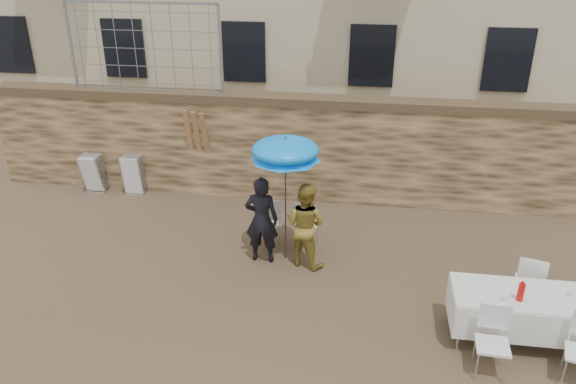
# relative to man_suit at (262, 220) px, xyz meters

# --- Properties ---
(ground) EXTENTS (80.00, 80.00, 0.00)m
(ground) POSITION_rel_man_suit_xyz_m (0.07, -2.30, -0.79)
(ground) COLOR brown
(ground) RESTS_ON ground
(stone_wall) EXTENTS (13.00, 0.50, 2.20)m
(stone_wall) POSITION_rel_man_suit_xyz_m (0.07, 2.70, 0.31)
(stone_wall) COLOR olive
(stone_wall) RESTS_ON ground
(chain_link_fence) EXTENTS (3.20, 0.06, 1.80)m
(chain_link_fence) POSITION_rel_man_suit_xyz_m (-2.93, 2.70, 2.31)
(chain_link_fence) COLOR gray
(chain_link_fence) RESTS_ON stone_wall
(man_suit) EXTENTS (0.58, 0.38, 1.59)m
(man_suit) POSITION_rel_man_suit_xyz_m (0.00, 0.00, 0.00)
(man_suit) COLOR black
(man_suit) RESTS_ON ground
(woman_dress) EXTENTS (0.90, 0.81, 1.51)m
(woman_dress) POSITION_rel_man_suit_xyz_m (0.75, 0.00, -0.04)
(woman_dress) COLOR gold
(woman_dress) RESTS_ON ground
(umbrella) EXTENTS (1.16, 1.16, 2.12)m
(umbrella) POSITION_rel_man_suit_xyz_m (0.40, 0.10, 1.21)
(umbrella) COLOR #3F3F44
(umbrella) RESTS_ON ground
(couple_chair_left) EXTENTS (0.63, 0.63, 0.96)m
(couple_chair_left) POSITION_rel_man_suit_xyz_m (0.00, 0.55, -0.31)
(couple_chair_left) COLOR white
(couple_chair_left) RESTS_ON ground
(couple_chair_right) EXTENTS (0.54, 0.54, 0.96)m
(couple_chair_right) POSITION_rel_man_suit_xyz_m (0.70, 0.55, -0.31)
(couple_chair_right) COLOR white
(couple_chair_right) RESTS_ON ground
(banquet_table) EXTENTS (2.10, 0.85, 0.78)m
(banquet_table) POSITION_rel_man_suit_xyz_m (4.08, -1.56, -0.06)
(banquet_table) COLOR white
(banquet_table) RESTS_ON ground
(soda_bottle) EXTENTS (0.09, 0.09, 0.26)m
(soda_bottle) POSITION_rel_man_suit_xyz_m (3.88, -1.71, 0.11)
(soda_bottle) COLOR red
(soda_bottle) RESTS_ON banquet_table
(table_chair_front_left) EXTENTS (0.50, 0.50, 0.96)m
(table_chair_front_left) POSITION_rel_man_suit_xyz_m (3.48, -2.31, -0.31)
(table_chair_front_left) COLOR white
(table_chair_front_left) RESTS_ON ground
(table_chair_back) EXTENTS (0.59, 0.59, 0.96)m
(table_chair_back) POSITION_rel_man_suit_xyz_m (4.28, -0.76, -0.31)
(table_chair_back) COLOR white
(table_chair_back) RESTS_ON ground
(chair_stack_left) EXTENTS (0.46, 0.47, 0.92)m
(chair_stack_left) POSITION_rel_man_suit_xyz_m (-4.21, 2.40, -0.33)
(chair_stack_left) COLOR white
(chair_stack_left) RESTS_ON ground
(chair_stack_right) EXTENTS (0.46, 0.40, 0.92)m
(chair_stack_right) POSITION_rel_man_suit_xyz_m (-3.31, 2.40, -0.33)
(chair_stack_right) COLOR white
(chair_stack_right) RESTS_ON ground
(wood_planks) EXTENTS (0.70, 0.20, 2.00)m
(wood_planks) POSITION_rel_man_suit_xyz_m (-1.71, 2.47, 0.21)
(wood_planks) COLOR #A37749
(wood_planks) RESTS_ON ground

